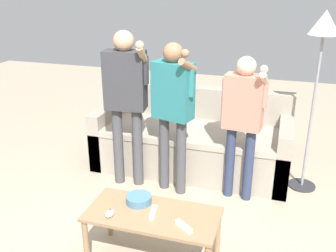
# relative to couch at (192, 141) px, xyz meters

# --- Properties ---
(ground_plane) EXTENTS (12.00, 12.00, 0.00)m
(ground_plane) POSITION_rel_couch_xyz_m (-0.08, -1.56, -0.31)
(ground_plane) COLOR tan
(couch) EXTENTS (2.16, 0.90, 0.88)m
(couch) POSITION_rel_couch_xyz_m (0.00, 0.00, 0.00)
(couch) COLOR #9E9384
(couch) RESTS_ON ground
(coffee_table) EXTENTS (0.99, 0.47, 0.44)m
(coffee_table) POSITION_rel_couch_xyz_m (0.10, -1.66, 0.07)
(coffee_table) COLOR #997551
(coffee_table) RESTS_ON ground
(snack_bowl) EXTENTS (0.20, 0.20, 0.06)m
(snack_bowl) POSITION_rel_couch_xyz_m (-0.05, -1.56, 0.16)
(snack_bowl) COLOR teal
(snack_bowl) RESTS_ON coffee_table
(game_remote_nunchuk) EXTENTS (0.06, 0.09, 0.05)m
(game_remote_nunchuk) POSITION_rel_couch_xyz_m (-0.18, -1.80, 0.15)
(game_remote_nunchuk) COLOR white
(game_remote_nunchuk) RESTS_ON coffee_table
(floor_lamp) EXTENTS (0.29, 0.29, 1.80)m
(floor_lamp) POSITION_rel_couch_xyz_m (1.23, -0.12, 1.20)
(floor_lamp) COLOR #2D2D33
(floor_lamp) RESTS_ON ground
(player_left) EXTENTS (0.50, 0.32, 1.61)m
(player_left) POSITION_rel_couch_xyz_m (-0.55, -0.58, 0.70)
(player_left) COLOR #47474C
(player_left) RESTS_ON ground
(player_center) EXTENTS (0.45, 0.38, 1.52)m
(player_center) POSITION_rel_couch_xyz_m (-0.06, -0.58, 0.65)
(player_center) COLOR #47474C
(player_center) RESTS_ON ground
(player_right) EXTENTS (0.42, 0.32, 1.43)m
(player_right) POSITION_rel_couch_xyz_m (0.60, -0.52, 0.59)
(player_right) COLOR #2D3856
(player_right) RESTS_ON ground
(game_remote_wand_near) EXTENTS (0.06, 0.16, 0.03)m
(game_remote_wand_near) POSITION_rel_couch_xyz_m (0.11, -1.67, 0.14)
(game_remote_wand_near) COLOR white
(game_remote_wand_near) RESTS_ON coffee_table
(game_remote_wand_far) EXTENTS (0.15, 0.12, 0.03)m
(game_remote_wand_far) POSITION_rel_couch_xyz_m (0.37, -1.77, 0.14)
(game_remote_wand_far) COLOR white
(game_remote_wand_far) RESTS_ON coffee_table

